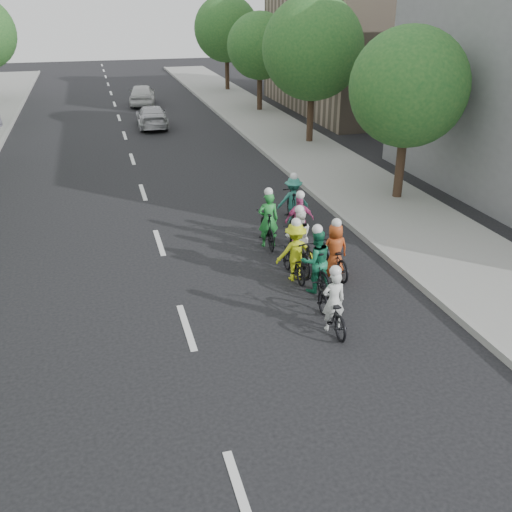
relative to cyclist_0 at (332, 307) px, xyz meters
name	(u,v)px	position (x,y,z in m)	size (l,w,h in m)	color
ground	(186,327)	(-3.11, 0.88, -0.53)	(120.00, 120.00, 0.00)	black
sidewalk_right	(339,174)	(4.89, 10.88, -0.45)	(4.00, 80.00, 0.15)	gray
curb_right	(294,177)	(2.94, 10.88, -0.44)	(0.18, 80.00, 0.18)	#999993
bldg_se	(371,44)	(12.89, 24.88, 3.47)	(10.00, 14.00, 8.00)	gray
tree_r_0	(408,88)	(5.69, 7.48, 3.44)	(4.00, 4.00, 5.97)	black
tree_r_1	(313,48)	(5.69, 16.48, 3.99)	(4.80, 4.80, 6.93)	black
tree_r_2	(260,46)	(5.69, 25.48, 3.44)	(4.00, 4.00, 5.97)	black
tree_r_3	(226,29)	(5.69, 34.48, 3.99)	(4.80, 4.80, 6.93)	black
cyclist_0	(332,307)	(0.00, 0.00, 0.00)	(0.71, 1.81, 1.57)	black
cyclist_1	(315,265)	(0.30, 1.81, 0.15)	(0.83, 1.92, 1.78)	black
cyclist_2	(295,256)	(0.01, 2.53, 0.11)	(1.03, 1.53, 1.71)	black
cyclist_3	(299,224)	(0.91, 4.71, 0.08)	(0.89, 1.53, 1.67)	black
cyclist_4	(333,254)	(1.11, 2.54, 0.04)	(0.72, 1.86, 1.60)	black
cyclist_5	(268,225)	(-0.02, 4.84, 0.11)	(0.64, 1.81, 1.80)	black
cyclist_6	(298,242)	(0.44, 3.48, 0.07)	(0.81, 1.79, 1.69)	black
cyclist_7	(293,203)	(1.29, 6.37, 0.14)	(1.09, 1.86, 1.70)	black
follow_car_lead	(152,116)	(-1.43, 22.68, 0.06)	(1.66, 4.07, 1.18)	#B9BABE
follow_car_trail	(142,94)	(-1.26, 30.04, 0.17)	(1.64, 4.07, 1.39)	silver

